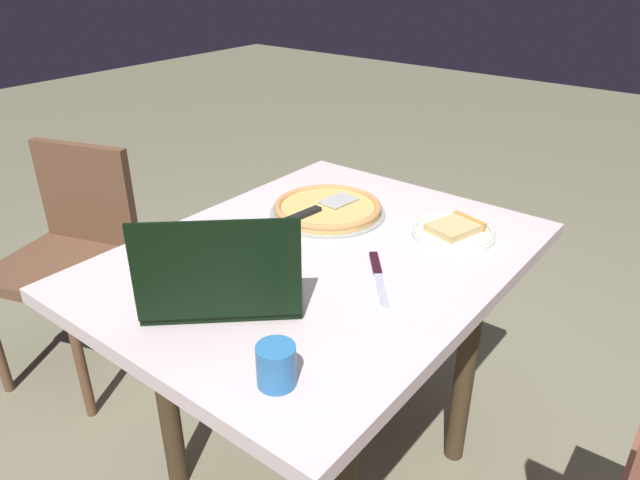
% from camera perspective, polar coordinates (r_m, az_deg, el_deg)
% --- Properties ---
extents(ground_plane, '(12.00, 12.00, 0.00)m').
position_cam_1_polar(ground_plane, '(1.94, -0.03, -21.16)').
color(ground_plane, gray).
extents(dining_table, '(1.11, 0.86, 0.75)m').
position_cam_1_polar(dining_table, '(1.52, -0.03, -4.61)').
color(dining_table, silver).
rests_on(dining_table, ground_plane).
extents(laptop, '(0.40, 0.40, 0.23)m').
position_cam_1_polar(laptop, '(1.27, -9.44, -4.23)').
color(laptop, black).
rests_on(laptop, dining_table).
extents(pizza_plate, '(0.22, 0.22, 0.04)m').
position_cam_1_polar(pizza_plate, '(1.59, 12.90, 0.88)').
color(pizza_plate, silver).
rests_on(pizza_plate, dining_table).
extents(pizza_tray, '(0.33, 0.33, 0.04)m').
position_cam_1_polar(pizza_tray, '(1.68, 0.74, 3.10)').
color(pizza_tray, '#97A2A2').
rests_on(pizza_tray, dining_table).
extents(table_knife, '(0.20, 0.17, 0.01)m').
position_cam_1_polar(table_knife, '(1.39, 5.63, -3.18)').
color(table_knife, '#B4B7CC').
rests_on(table_knife, dining_table).
extents(drink_cup, '(0.07, 0.07, 0.08)m').
position_cam_1_polar(drink_cup, '(1.05, -4.28, -12.02)').
color(drink_cup, '#2D72B5').
rests_on(drink_cup, dining_table).
extents(chair_far, '(0.51, 0.51, 0.83)m').
position_cam_1_polar(chair_far, '(2.23, -22.98, -0.70)').
color(chair_far, brown).
rests_on(chair_far, ground_plane).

